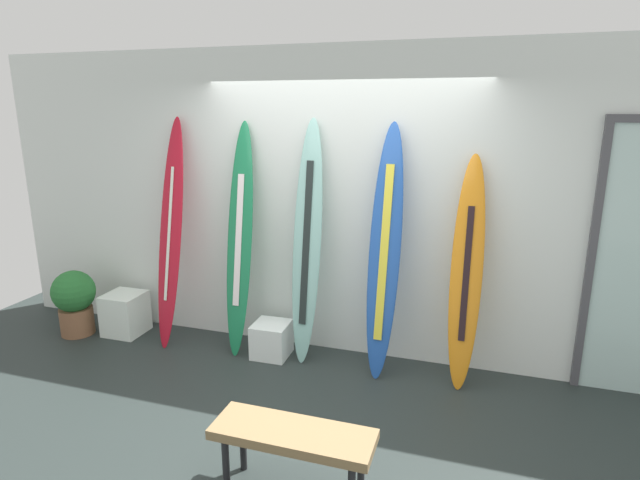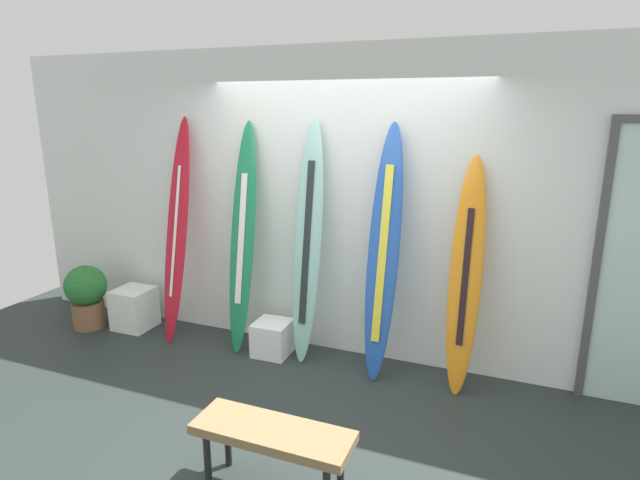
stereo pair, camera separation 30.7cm
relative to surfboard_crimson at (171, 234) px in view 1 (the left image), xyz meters
The scene contains 11 objects.
ground 2.15m from the surfboard_crimson, 29.63° to the right, with size 8.00×8.00×0.04m, color #252D2B.
wall_back 1.68m from the surfboard_crimson, 13.64° to the left, with size 7.20×0.20×2.80m, color silver.
surfboard_crimson is the anchor object (origin of this frame).
surfboard_emerald 0.71m from the surfboard_crimson, ahead, with size 0.25×0.46×2.16m.
surfboard_seafoam 1.36m from the surfboard_crimson, ahead, with size 0.28×0.40×2.19m.
surfboard_cobalt 2.07m from the surfboard_crimson, ahead, with size 0.30×0.47×2.17m.
surfboard_sunset 2.74m from the surfboard_crimson, ahead, with size 0.26×0.43×1.92m.
display_block_left 1.39m from the surfboard_crimson, ahead, with size 0.33×0.33×0.32m.
display_block_center 1.07m from the surfboard_crimson, behind, with size 0.37×0.37×0.42m.
potted_plant 1.30m from the surfboard_crimson, 169.87° to the right, with size 0.43×0.43×0.67m.
bench 2.59m from the surfboard_crimson, 41.62° to the right, with size 0.97×0.33×0.44m.
Camera 1 is at (1.22, -3.21, 2.28)m, focal length 28.92 mm.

